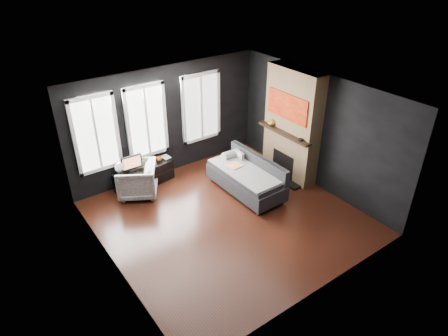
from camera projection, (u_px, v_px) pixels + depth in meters
floor at (228, 218)px, 8.49m from camera, size 5.00×5.00×0.00m
ceiling at (229, 97)px, 7.14m from camera, size 5.00×5.00×0.00m
wall_back at (167, 121)px, 9.58m from camera, size 5.00×0.02×2.70m
wall_left at (106, 206)px, 6.55m from camera, size 0.02×5.00×2.70m
wall_right at (317, 131)px, 9.09m from camera, size 0.02×5.00×2.70m
windows at (147, 84)px, 8.81m from camera, size 4.00×0.16×1.76m
fireplace at (292, 125)px, 9.41m from camera, size 0.70×1.62×2.70m
sofa at (246, 176)px, 9.18m from camera, size 1.00×1.97×0.84m
stripe_pillow at (239, 157)px, 9.56m from camera, size 0.10×0.33×0.33m
armchair at (137, 178)px, 9.07m from camera, size 1.10×1.12×0.86m
media_console at (144, 176)px, 9.51m from camera, size 1.48×0.61×0.50m
monitor at (132, 162)px, 9.13m from camera, size 0.50×0.12×0.44m
desk_fan at (120, 168)px, 8.99m from camera, size 0.24×0.24×0.33m
mug at (159, 158)px, 9.61m from camera, size 0.17×0.15×0.13m
book at (162, 154)px, 9.68m from camera, size 0.18×0.03×0.25m
storage_box at (147, 163)px, 9.41m from camera, size 0.28×0.24×0.13m
mantel_vase at (271, 122)px, 9.61m from camera, size 0.19×0.20×0.18m
mantel_clock at (301, 139)px, 8.94m from camera, size 0.12×0.12×0.04m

